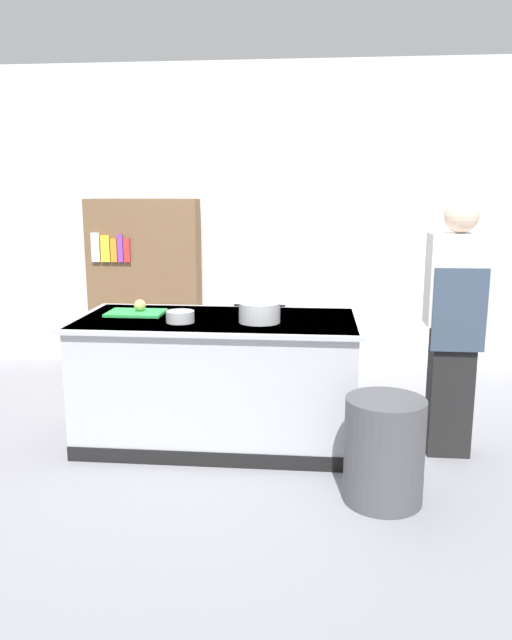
{
  "coord_description": "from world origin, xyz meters",
  "views": [
    {
      "loc": [
        0.66,
        -4.13,
        1.75
      ],
      "look_at": [
        0.25,
        0.2,
        0.85
      ],
      "focal_mm": 34.37,
      "sensor_mm": 36.0,
      "label": 1
    }
  ],
  "objects_px": {
    "onion": "(140,305)",
    "person_chef": "(454,323)",
    "stock_pot": "(260,312)",
    "bookshelf": "(145,285)",
    "mixing_bowl": "(180,317)",
    "trash_bin": "(384,450)"
  },
  "relations": [
    {
      "from": "onion",
      "to": "mixing_bowl",
      "type": "bearing_deg",
      "value": -37.2
    },
    {
      "from": "onion",
      "to": "mixing_bowl",
      "type": "distance_m",
      "value": 0.45
    },
    {
      "from": "trash_bin",
      "to": "bookshelf",
      "type": "relative_size",
      "value": 0.36
    },
    {
      "from": "onion",
      "to": "person_chef",
      "type": "height_order",
      "value": "person_chef"
    },
    {
      "from": "trash_bin",
      "to": "person_chef",
      "type": "distance_m",
      "value": 1.07
    },
    {
      "from": "mixing_bowl",
      "to": "person_chef",
      "type": "distance_m",
      "value": 1.82
    },
    {
      "from": "onion",
      "to": "person_chef",
      "type": "relative_size",
      "value": 0.05
    },
    {
      "from": "stock_pot",
      "to": "bookshelf",
      "type": "relative_size",
      "value": 0.2
    },
    {
      "from": "stock_pot",
      "to": "mixing_bowl",
      "type": "height_order",
      "value": "stock_pot"
    },
    {
      "from": "onion",
      "to": "bookshelf",
      "type": "xyz_separation_m",
      "value": [
        -0.44,
        1.7,
        -0.11
      ]
    },
    {
      "from": "onion",
      "to": "stock_pot",
      "type": "height_order",
      "value": "stock_pot"
    },
    {
      "from": "onion",
      "to": "trash_bin",
      "type": "xyz_separation_m",
      "value": [
        1.66,
        -0.9,
        -0.65
      ]
    },
    {
      "from": "stock_pot",
      "to": "bookshelf",
      "type": "height_order",
      "value": "bookshelf"
    },
    {
      "from": "trash_bin",
      "to": "mixing_bowl",
      "type": "bearing_deg",
      "value": 154.37
    },
    {
      "from": "person_chef",
      "to": "mixing_bowl",
      "type": "bearing_deg",
      "value": 81.6
    },
    {
      "from": "stock_pot",
      "to": "person_chef",
      "type": "xyz_separation_m",
      "value": [
        1.29,
        0.04,
        -0.05
      ]
    },
    {
      "from": "stock_pot",
      "to": "trash_bin",
      "type": "relative_size",
      "value": 0.56
    },
    {
      "from": "stock_pot",
      "to": "mixing_bowl",
      "type": "xyz_separation_m",
      "value": [
        -0.53,
        -0.05,
        -0.03
      ]
    },
    {
      "from": "stock_pot",
      "to": "trash_bin",
      "type": "xyz_separation_m",
      "value": [
        0.78,
        -0.68,
        -0.66
      ]
    },
    {
      "from": "mixing_bowl",
      "to": "bookshelf",
      "type": "height_order",
      "value": "bookshelf"
    },
    {
      "from": "person_chef",
      "to": "onion",
      "type": "bearing_deg",
      "value": 74.07
    },
    {
      "from": "person_chef",
      "to": "trash_bin",
      "type": "bearing_deg",
      "value": 133.39
    }
  ]
}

